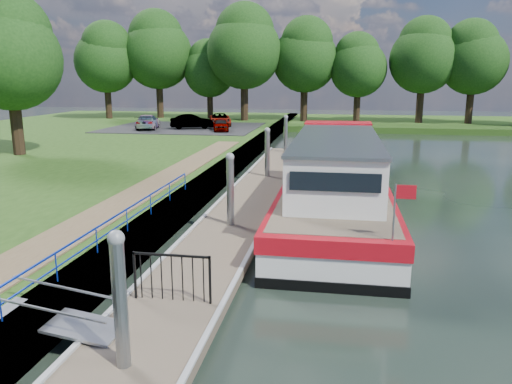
% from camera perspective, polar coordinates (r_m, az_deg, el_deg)
% --- Properties ---
extents(ground, '(160.00, 160.00, 0.00)m').
position_cam_1_polar(ground, '(10.40, -13.51, -19.13)').
color(ground, black).
rests_on(ground, ground).
extents(bank_edge, '(1.10, 90.00, 0.78)m').
position_cam_1_polar(bank_edge, '(24.41, -5.50, 0.89)').
color(bank_edge, '#473D2D').
rests_on(bank_edge, ground).
extents(far_bank, '(60.00, 18.00, 0.60)m').
position_cam_1_polar(far_bank, '(60.84, 17.46, 7.49)').
color(far_bank, '#224213').
rests_on(far_bank, ground).
extents(footpath, '(1.60, 40.00, 0.05)m').
position_cam_1_polar(footpath, '(18.56, -16.66, -2.15)').
color(footpath, brown).
rests_on(footpath, riverbank).
extents(carpark, '(14.00, 12.00, 0.06)m').
position_cam_1_polar(carpark, '(48.55, -8.22, 7.31)').
color(carpark, black).
rests_on(carpark, riverbank).
extents(blue_fence, '(0.04, 18.04, 0.72)m').
position_cam_1_polar(blue_fence, '(13.44, -19.73, -5.82)').
color(blue_fence, '#0C2DBF').
rests_on(blue_fence, riverbank).
extents(pontoon, '(2.50, 30.00, 0.56)m').
position_cam_1_polar(pontoon, '(22.01, -0.40, -0.93)').
color(pontoon, brown).
rests_on(pontoon, ground).
extents(mooring_piles, '(0.30, 27.30, 3.55)m').
position_cam_1_polar(mooring_piles, '(21.77, -0.40, 1.87)').
color(mooring_piles, gray).
rests_on(mooring_piles, ground).
extents(gangway, '(2.58, 1.00, 0.92)m').
position_cam_1_polar(gangway, '(11.27, -21.61, -13.44)').
color(gangway, '#A5A8AD').
rests_on(gangway, ground).
extents(gate_panel, '(1.85, 0.05, 1.15)m').
position_cam_1_polar(gate_panel, '(11.71, -9.61, -8.85)').
color(gate_panel, black).
rests_on(gate_panel, ground).
extents(barge, '(4.36, 21.15, 4.78)m').
position_cam_1_polar(barge, '(22.98, 9.12, 1.81)').
color(barge, black).
rests_on(barge, ground).
extents(horizon_trees, '(54.38, 10.03, 12.87)m').
position_cam_1_polar(horizon_trees, '(57.03, 4.31, 15.41)').
color(horizon_trees, '#332316').
rests_on(horizon_trees, ground).
extents(bank_tree_a, '(6.12, 6.12, 9.72)m').
position_cam_1_polar(bank_tree_a, '(34.36, -26.31, 14.26)').
color(bank_tree_a, '#332316').
rests_on(bank_tree_a, riverbank).
extents(car_a, '(2.10, 3.51, 1.12)m').
position_cam_1_polar(car_a, '(44.73, -4.04, 7.70)').
color(car_a, '#999999').
rests_on(car_a, carpark).
extents(car_b, '(4.22, 2.51, 1.31)m').
position_cam_1_polar(car_b, '(46.98, -7.34, 7.99)').
color(car_b, '#999999').
rests_on(car_b, carpark).
extents(car_c, '(2.76, 4.78, 1.30)m').
position_cam_1_polar(car_c, '(47.41, -12.26, 7.84)').
color(car_c, '#999999').
rests_on(car_c, carpark).
extents(car_d, '(3.12, 4.74, 1.21)m').
position_cam_1_polar(car_d, '(49.45, -4.13, 8.25)').
color(car_d, '#999999').
rests_on(car_d, carpark).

